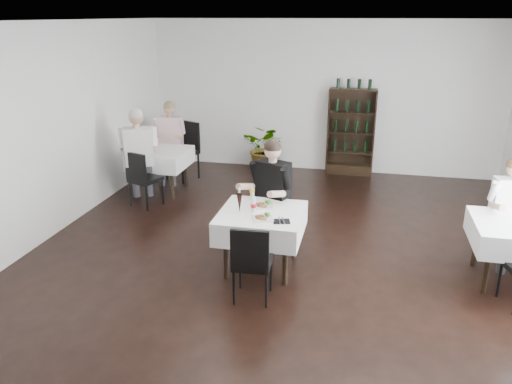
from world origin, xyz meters
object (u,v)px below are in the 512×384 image
Objects in this scene: main_table at (261,223)px; diner_main at (269,189)px; wine_shelf at (351,133)px; potted_tree at (266,148)px.

main_table is 0.58m from diner_main.
diner_main is (-0.90, -3.81, 0.05)m from wine_shelf.
wine_shelf is 1.13× the size of diner_main.
potted_tree is at bearing -173.41° from wine_shelf.
diner_main is at bearing 90.47° from main_table.
potted_tree reaches higher than main_table.
potted_tree is at bearing 102.05° from diner_main.
wine_shelf is at bearing 78.22° from main_table.
wine_shelf is 1.70× the size of main_table.
main_table is 1.05× the size of potted_tree.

